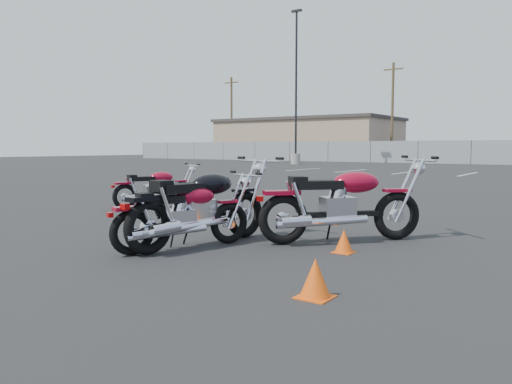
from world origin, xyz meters
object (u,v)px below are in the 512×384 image
Objects in this scene: motorcycle_third_red at (341,203)px; motorcycle_rear_red at (183,215)px; motorcycle_second_black at (201,206)px; motorcycle_front_red at (154,188)px.

motorcycle_third_red reaches higher than motorcycle_rear_red.
motorcycle_second_black is at bearing -138.06° from motorcycle_third_red.
motorcycle_second_black is at bearing 85.59° from motorcycle_rear_red.
motorcycle_second_black reaches higher than motorcycle_rear_red.
motorcycle_second_black is 1.91m from motorcycle_third_red.
motorcycle_rear_red is at bearing -39.05° from motorcycle_front_red.
motorcycle_third_red is 2.14m from motorcycle_rear_red.
motorcycle_second_black is 1.21× the size of motorcycle_rear_red.
motorcycle_second_black is 0.32m from motorcycle_rear_red.
motorcycle_front_red is 0.97× the size of motorcycle_rear_red.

